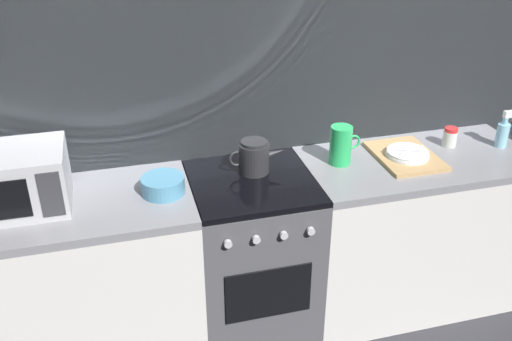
% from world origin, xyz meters
% --- Properties ---
extents(ground_plane, '(8.00, 8.00, 0.00)m').
position_xyz_m(ground_plane, '(0.00, 0.00, 0.00)').
color(ground_plane, '#2D2D33').
extents(back_wall, '(3.60, 0.05, 2.40)m').
position_xyz_m(back_wall, '(0.00, 0.32, 1.20)').
color(back_wall, gray).
rests_on(back_wall, ground_plane).
extents(counter_left, '(1.20, 0.60, 0.90)m').
position_xyz_m(counter_left, '(-0.90, 0.00, 0.45)').
color(counter_left, silver).
rests_on(counter_left, ground_plane).
extents(stove_unit, '(0.60, 0.63, 0.90)m').
position_xyz_m(stove_unit, '(-0.00, -0.00, 0.45)').
color(stove_unit, '#4C4C51').
rests_on(stove_unit, ground_plane).
extents(counter_right, '(1.20, 0.60, 0.90)m').
position_xyz_m(counter_right, '(0.90, 0.00, 0.45)').
color(counter_right, silver).
rests_on(counter_right, ground_plane).
extents(microwave, '(0.46, 0.35, 0.27)m').
position_xyz_m(microwave, '(-1.06, 0.03, 1.04)').
color(microwave, '#B2B2B7').
rests_on(microwave, counter_left).
extents(kettle, '(0.28, 0.15, 0.17)m').
position_xyz_m(kettle, '(0.03, 0.08, 0.98)').
color(kettle, '#262628').
rests_on(kettle, stove_unit).
extents(mixing_bowl, '(0.20, 0.20, 0.08)m').
position_xyz_m(mixing_bowl, '(-0.43, -0.01, 0.94)').
color(mixing_bowl, teal).
rests_on(mixing_bowl, counter_left).
extents(pitcher, '(0.16, 0.11, 0.20)m').
position_xyz_m(pitcher, '(0.48, 0.06, 1.00)').
color(pitcher, green).
rests_on(pitcher, counter_right).
extents(dish_pile, '(0.30, 0.40, 0.06)m').
position_xyz_m(dish_pile, '(0.83, 0.02, 0.92)').
color(dish_pile, tan).
rests_on(dish_pile, counter_right).
extents(spice_jar, '(0.08, 0.08, 0.10)m').
position_xyz_m(spice_jar, '(1.12, 0.10, 0.95)').
color(spice_jar, silver).
rests_on(spice_jar, counter_right).
extents(spray_bottle, '(0.08, 0.06, 0.20)m').
position_xyz_m(spray_bottle, '(1.39, 0.02, 0.98)').
color(spray_bottle, '#8CCCE5').
rests_on(spray_bottle, counter_right).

